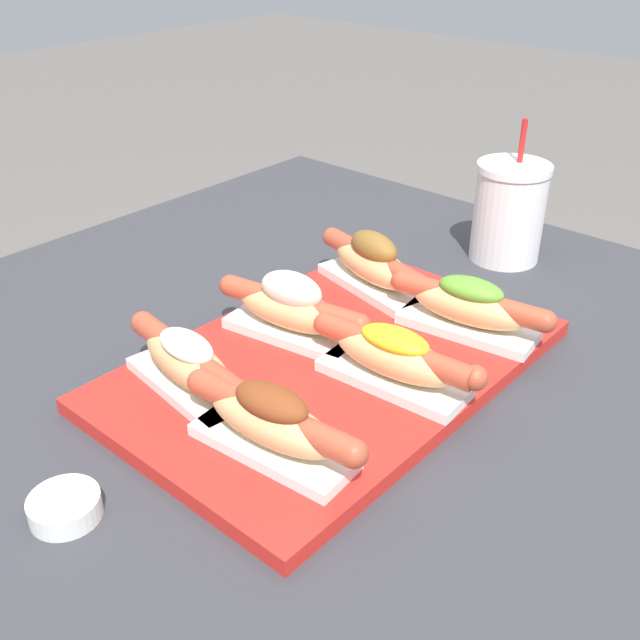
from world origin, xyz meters
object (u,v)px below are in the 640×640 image
object	(u,v)px
hot_dog_4	(292,308)
hot_dog_2	(469,306)
hot_dog_1	(394,357)
hot_dog_3	(188,363)
hot_dog_0	(272,422)
serving_tray	(333,364)
hot_dog_5	(373,264)
drink_cup	(509,212)
sauce_bowl	(65,506)

from	to	relation	value
hot_dog_4	hot_dog_2	bearing A→B (deg)	-45.97
hot_dog_1	hot_dog_4	bearing A→B (deg)	89.22
hot_dog_3	hot_dog_0	bearing A→B (deg)	-95.89
serving_tray	hot_dog_4	xyz separation A→B (m)	(0.00, 0.07, 0.04)
hot_dog_2	hot_dog_4	bearing A→B (deg)	134.03
hot_dog_1	hot_dog_5	bearing A→B (deg)	43.44
hot_dog_4	hot_dog_5	bearing A→B (deg)	1.15
hot_dog_0	drink_cup	bearing A→B (deg)	7.15
hot_dog_0	hot_dog_3	distance (m)	0.13
hot_dog_0	hot_dog_1	xyz separation A→B (m)	(0.16, -0.02, -0.00)
serving_tray	hot_dog_0	bearing A→B (deg)	-158.54
hot_dog_0	sauce_bowl	xyz separation A→B (m)	(-0.16, 0.09, -0.04)
hot_dog_0	sauce_bowl	distance (m)	0.19
hot_dog_0	hot_dog_5	size ratio (longest dim) A/B	1.02
serving_tray	drink_cup	world-z (taller)	drink_cup
hot_dog_5	sauce_bowl	bearing A→B (deg)	-174.87
hot_dog_1	sauce_bowl	world-z (taller)	hot_dog_1
hot_dog_2	hot_dog_4	xyz separation A→B (m)	(-0.14, 0.15, 0.00)
hot_dog_4	drink_cup	distance (m)	0.39
hot_dog_5	sauce_bowl	size ratio (longest dim) A/B	3.21
hot_dog_5	sauce_bowl	distance (m)	0.49
serving_tray	hot_dog_1	xyz separation A→B (m)	(0.00, -0.08, 0.04)
hot_dog_1	drink_cup	xyz separation A→B (m)	(0.39, 0.09, 0.02)
serving_tray	drink_cup	size ratio (longest dim) A/B	2.46
hot_dog_0	hot_dog_3	size ratio (longest dim) A/B	1.00
sauce_bowl	drink_cup	distance (m)	0.72
serving_tray	hot_dog_4	world-z (taller)	hot_dog_4
hot_dog_3	hot_dog_4	bearing A→B (deg)	-1.82
sauce_bowl	drink_cup	world-z (taller)	drink_cup
hot_dog_0	hot_dog_2	xyz separation A→B (m)	(0.31, -0.02, -0.00)
serving_tray	hot_dog_5	distance (m)	0.18
hot_dog_2	drink_cup	bearing A→B (deg)	19.66
hot_dog_1	hot_dog_4	xyz separation A→B (m)	(0.00, 0.15, 0.00)
serving_tray	hot_dog_1	world-z (taller)	hot_dog_1
hot_dog_2	sauce_bowl	size ratio (longest dim) A/B	3.25
serving_tray	hot_dog_2	size ratio (longest dim) A/B	2.46
hot_dog_1	sauce_bowl	size ratio (longest dim) A/B	3.27
hot_dog_0	hot_dog_4	size ratio (longest dim) A/B	1.01
serving_tray	sauce_bowl	size ratio (longest dim) A/B	7.99
hot_dog_0	drink_cup	size ratio (longest dim) A/B	1.01
serving_tray	hot_dog_4	size ratio (longest dim) A/B	2.46
hot_dog_1	drink_cup	world-z (taller)	drink_cup
hot_dog_4	drink_cup	size ratio (longest dim) A/B	1.00
serving_tray	hot_dog_4	bearing A→B (deg)	86.53
hot_dog_4	hot_dog_5	world-z (taller)	hot_dog_4
hot_dog_5	hot_dog_1	bearing A→B (deg)	-136.56
hot_dog_2	hot_dog_3	xyz separation A→B (m)	(-0.29, 0.15, -0.00)
hot_dog_4	drink_cup	world-z (taller)	drink_cup
serving_tray	hot_dog_3	world-z (taller)	hot_dog_3
hot_dog_3	sauce_bowl	world-z (taller)	hot_dog_3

